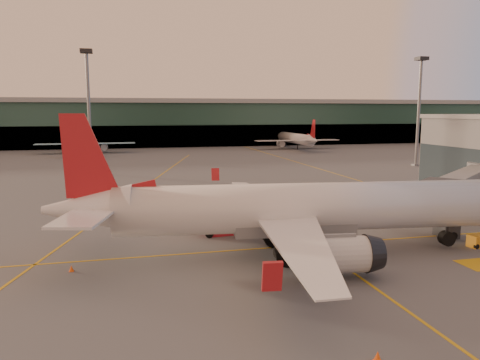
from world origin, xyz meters
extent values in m
plane|color=#4C4F54|center=(0.00, 0.00, 0.00)|extent=(600.00, 600.00, 0.00)
cube|color=gold|center=(0.00, 5.00, 0.01)|extent=(80.00, 0.25, 0.01)
cube|color=gold|center=(-10.00, 45.00, 0.01)|extent=(31.30, 115.98, 0.01)
cube|color=gold|center=(30.00, 70.00, 0.01)|extent=(0.25, 160.00, 0.01)
cube|color=gold|center=(5.00, -8.00, 0.01)|extent=(0.25, 30.00, 0.01)
cube|color=#19382D|center=(0.00, 142.00, 8.00)|extent=(400.00, 18.00, 16.00)
cube|color=gray|center=(0.00, 142.00, 16.80)|extent=(400.00, 20.00, 1.60)
cube|color=black|center=(0.00, 133.50, 4.00)|extent=(400.00, 1.00, 8.00)
cube|color=#2D3D47|center=(33.05, 18.00, 5.00)|extent=(0.30, 21.60, 6.00)
cylinder|color=slate|center=(-20.00, 66.00, 12.50)|extent=(0.70, 0.70, 25.00)
cube|color=black|center=(-20.00, 66.00, 25.20)|extent=(2.40, 2.40, 0.80)
cube|color=slate|center=(-20.00, 66.00, 0.25)|extent=(1.60, 1.60, 0.50)
cylinder|color=slate|center=(55.00, 62.00, 12.50)|extent=(0.70, 0.70, 25.00)
cube|color=black|center=(55.00, 62.00, 25.20)|extent=(2.40, 2.40, 0.80)
cube|color=slate|center=(55.00, 62.00, 0.25)|extent=(1.60, 1.60, 0.50)
cylinder|color=silver|center=(3.10, 2.39, 4.42)|extent=(34.72, 8.24, 4.42)
cone|color=silver|center=(-16.10, 4.55, 4.75)|extent=(7.98, 5.02, 4.20)
cube|color=silver|center=(-16.11, 0.75, 4.86)|extent=(5.24, 7.80, 0.22)
cylinder|color=silver|center=(3.18, -4.38, 1.99)|extent=(4.91, 3.37, 2.87)
cylinder|color=black|center=(0.27, -0.18, 0.99)|extent=(2.15, 1.76, 1.99)
cylinder|color=black|center=(0.27, -0.18, 1.60)|extent=(0.40, 0.40, 1.22)
cube|color=silver|center=(-15.26, 8.26, 4.86)|extent=(3.77, 7.24, 0.22)
cylinder|color=silver|center=(4.69, 8.98, 1.99)|extent=(4.91, 3.37, 2.87)
cylinder|color=black|center=(0.92, 5.53, 0.99)|extent=(2.15, 1.76, 1.99)
cylinder|color=black|center=(0.92, 5.53, 1.60)|extent=(0.40, 0.40, 1.22)
cube|color=slate|center=(1.85, 2.53, 2.98)|extent=(11.25, 4.74, 1.77)
cylinder|color=black|center=(16.87, 0.84, 0.99)|extent=(1.48, 1.03, 1.39)
cube|color=slate|center=(25.81, 9.49, 4.72)|extent=(18.00, 15.05, 2.70)
cube|color=#2D3035|center=(18.12, 3.58, 4.72)|extent=(4.78, 4.78, 3.00)
cube|color=#2D3035|center=(19.62, 4.48, 1.20)|extent=(1.60, 2.40, 2.40)
cylinder|color=black|center=(19.62, 3.38, 0.40)|extent=(0.80, 0.40, 0.80)
cylinder|color=black|center=(19.62, 5.58, 0.40)|extent=(0.80, 0.40, 0.80)
cylinder|color=slate|center=(25.81, 9.49, 1.71)|extent=(0.50, 0.50, 3.42)
cube|color=#AC1824|center=(-3.00, 11.22, 0.72)|extent=(3.24, 2.53, 1.44)
cube|color=silver|center=(-3.28, 11.20, 2.97)|extent=(5.73, 2.83, 2.68)
cylinder|color=black|center=(-4.62, 9.94, 0.43)|extent=(0.89, 0.40, 0.86)
cylinder|color=black|center=(-1.19, 10.21, 0.43)|extent=(0.89, 0.40, 0.86)
cube|color=orange|center=(20.29, 0.54, 0.60)|extent=(2.14, 1.43, 1.20)
cylinder|color=black|center=(19.56, -0.05, 0.25)|extent=(0.53, 0.31, 0.50)
cube|color=black|center=(20.54, 13.81, 0.62)|extent=(4.16, 2.74, 1.24)
cube|color=orange|center=(20.54, 13.81, 1.47)|extent=(1.90, 2.08, 1.01)
cylinder|color=black|center=(19.39, 12.67, 0.39)|extent=(0.84, 0.49, 0.79)
cylinder|color=black|center=(22.05, 13.19, 0.39)|extent=(0.84, 0.49, 0.79)
cone|color=#FF550D|center=(-17.44, 2.47, 0.26)|extent=(0.41, 0.41, 0.53)
cube|color=#FF550D|center=(-17.44, 2.47, 0.01)|extent=(0.36, 0.36, 0.03)
cone|color=#FF550D|center=(-0.19, -16.11, 0.28)|extent=(0.44, 0.44, 0.57)
cone|color=#FF550D|center=(0.81, 20.77, 0.30)|extent=(0.46, 0.46, 0.59)
cube|color=#FF550D|center=(0.81, 20.77, 0.02)|extent=(0.40, 0.40, 0.03)
camera|label=1|loc=(-12.68, -36.75, 13.09)|focal=35.00mm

